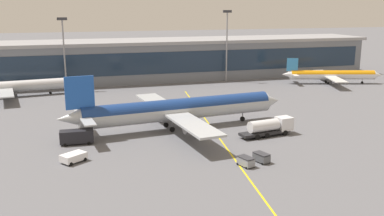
% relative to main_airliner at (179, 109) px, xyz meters
% --- Properties ---
extents(ground_plane, '(700.00, 700.00, 0.00)m').
position_rel_main_airliner_xyz_m(ground_plane, '(4.05, -4.45, -3.94)').
color(ground_plane, slate).
extents(apron_lead_in_line, '(11.19, 79.30, 0.01)m').
position_rel_main_airliner_xyz_m(apron_lead_in_line, '(6.33, -2.45, -3.94)').
color(apron_lead_in_line, yellow).
rests_on(apron_lead_in_line, ground_plane).
extents(terminal_building, '(168.97, 21.05, 13.04)m').
position_rel_main_airliner_xyz_m(terminal_building, '(-1.95, 60.89, 2.59)').
color(terminal_building, slate).
rests_on(terminal_building, ground_plane).
extents(main_airliner, '(46.98, 37.47, 11.74)m').
position_rel_main_airliner_xyz_m(main_airliner, '(0.00, 0.00, 0.00)').
color(main_airliner, '#B2B7BC').
rests_on(main_airliner, ground_plane).
extents(fuel_tanker, '(11.05, 4.09, 3.25)m').
position_rel_main_airliner_xyz_m(fuel_tanker, '(15.21, -9.61, -2.20)').
color(fuel_tanker, '#232326').
rests_on(fuel_tanker, ground_plane).
extents(pushback_tug, '(4.43, 4.07, 1.40)m').
position_rel_main_airliner_xyz_m(pushback_tug, '(-20.83, -13.87, -3.10)').
color(pushback_tug, white).
rests_on(pushback_tug, ground_plane).
extents(lavatory_truck, '(5.88, 2.52, 2.50)m').
position_rel_main_airliner_xyz_m(lavatory_truck, '(-19.77, -4.44, -2.52)').
color(lavatory_truck, black).
rests_on(lavatory_truck, ground_plane).
extents(baggage_cart_0, '(2.26, 2.98, 1.48)m').
position_rel_main_airliner_xyz_m(baggage_cart_0, '(4.38, -23.23, -3.16)').
color(baggage_cart_0, gray).
rests_on(baggage_cart_0, ground_plane).
extents(baggage_cart_1, '(2.26, 2.98, 1.48)m').
position_rel_main_airliner_xyz_m(baggage_cart_1, '(7.44, -22.29, -3.16)').
color(baggage_cart_1, '#595B60').
rests_on(baggage_cart_1, ground_plane).
extents(commuter_jet_far, '(33.77, 27.02, 8.35)m').
position_rel_main_airliner_xyz_m(commuter_jet_far, '(-35.63, 42.29, -1.06)').
color(commuter_jet_far, '#B2B7BC').
rests_on(commuter_jet_far, ground_plane).
extents(commuter_jet_near, '(30.87, 24.93, 8.03)m').
position_rel_main_airliner_xyz_m(commuter_jet_near, '(59.30, 35.91, -1.15)').
color(commuter_jet_near, white).
rests_on(commuter_jet_near, ground_plane).
extents(apron_light_mast_0, '(2.80, 0.50, 22.60)m').
position_rel_main_airliner_xyz_m(apron_light_mast_0, '(28.90, 48.93, 9.33)').
color(apron_light_mast_0, gray).
rests_on(apron_light_mast_0, ground_plane).
extents(apron_light_mast_2, '(2.80, 0.50, 20.74)m').
position_rel_main_airliner_xyz_m(apron_light_mast_2, '(-20.80, 48.93, 8.36)').
color(apron_light_mast_2, gray).
rests_on(apron_light_mast_2, ground_plane).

